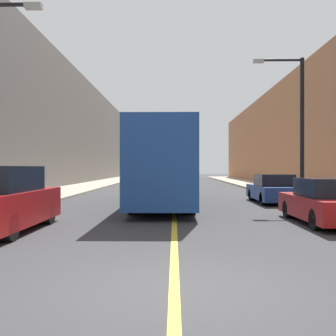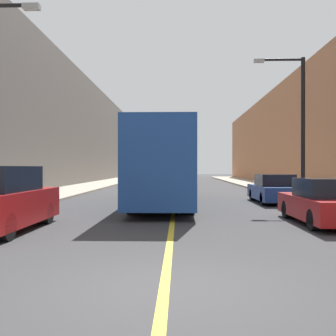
{
  "view_description": "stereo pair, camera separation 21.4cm",
  "coord_description": "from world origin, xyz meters",
  "px_view_note": "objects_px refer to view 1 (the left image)",
  "views": [
    {
      "loc": [
        0.0,
        -5.69,
        1.78
      ],
      "look_at": [
        -0.28,
        11.99,
        1.76
      ],
      "focal_mm": 42.0,
      "sensor_mm": 36.0,
      "label": 1
    },
    {
      "loc": [
        0.22,
        -5.68,
        1.78
      ],
      "look_at": [
        -0.28,
        11.99,
        1.76
      ],
      "focal_mm": 42.0,
      "sensor_mm": 36.0,
      "label": 2
    }
  ],
  "objects_px": {
    "car_right_near": "(327,203)",
    "parked_suv_left": "(1,201)",
    "bus": "(164,165)",
    "street_lamp_right": "(298,119)",
    "car_right_mid": "(273,190)"
  },
  "relations": [
    {
      "from": "bus",
      "to": "car_right_near",
      "type": "relative_size",
      "value": 2.75
    },
    {
      "from": "car_right_mid",
      "to": "parked_suv_left",
      "type": "bearing_deg",
      "value": -136.88
    },
    {
      "from": "parked_suv_left",
      "to": "bus",
      "type": "bearing_deg",
      "value": 61.6
    },
    {
      "from": "bus",
      "to": "street_lamp_right",
      "type": "distance_m",
      "value": 7.0
    },
    {
      "from": "bus",
      "to": "street_lamp_right",
      "type": "relative_size",
      "value": 1.72
    },
    {
      "from": "car_right_near",
      "to": "parked_suv_left",
      "type": "bearing_deg",
      "value": -169.87
    },
    {
      "from": "bus",
      "to": "parked_suv_left",
      "type": "xyz_separation_m",
      "value": [
        -4.29,
        -7.94,
        -1.06
      ]
    },
    {
      "from": "parked_suv_left",
      "to": "car_right_near",
      "type": "relative_size",
      "value": 1.07
    },
    {
      "from": "car_right_mid",
      "to": "street_lamp_right",
      "type": "distance_m",
      "value": 3.72
    },
    {
      "from": "car_right_mid",
      "to": "street_lamp_right",
      "type": "height_order",
      "value": "street_lamp_right"
    },
    {
      "from": "street_lamp_right",
      "to": "bus",
      "type": "bearing_deg",
      "value": -173.06
    },
    {
      "from": "street_lamp_right",
      "to": "car_right_near",
      "type": "bearing_deg",
      "value": -100.21
    },
    {
      "from": "bus",
      "to": "car_right_mid",
      "type": "height_order",
      "value": "bus"
    },
    {
      "from": "parked_suv_left",
      "to": "street_lamp_right",
      "type": "xyz_separation_m",
      "value": [
        10.87,
        8.74,
        3.34
      ]
    },
    {
      "from": "parked_suv_left",
      "to": "car_right_mid",
      "type": "height_order",
      "value": "parked_suv_left"
    }
  ]
}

